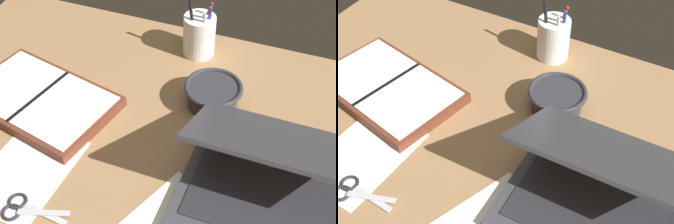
% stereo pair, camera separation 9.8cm
% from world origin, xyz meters
% --- Properties ---
extents(desk_top, '(1.40, 1.00, 0.02)m').
position_xyz_m(desk_top, '(0.00, 0.00, 0.01)').
color(desk_top, '#936D47').
rests_on(desk_top, ground).
extents(laptop, '(0.36, 0.29, 0.18)m').
position_xyz_m(laptop, '(0.21, 0.01, 0.07)').
color(laptop, '#38383D').
rests_on(laptop, desk_top).
extents(bowl, '(0.14, 0.14, 0.06)m').
position_xyz_m(bowl, '(0.03, 0.23, 0.05)').
color(bowl, '#2D2D33').
rests_on(bowl, desk_top).
extents(pen_cup, '(0.08, 0.08, 0.16)m').
position_xyz_m(pen_cup, '(-0.07, 0.40, 0.08)').
color(pen_cup, white).
rests_on(pen_cup, desk_top).
extents(planner, '(0.38, 0.28, 0.03)m').
position_xyz_m(planner, '(-0.35, 0.08, 0.03)').
color(planner, brown).
rests_on(planner, desk_top).
extents(scissors, '(0.13, 0.06, 0.01)m').
position_xyz_m(scissors, '(-0.23, -0.18, 0.02)').
color(scissors, '#B7B7BC').
rests_on(scissors, desk_top).
extents(paper_sheet_beside_planner, '(0.18, 0.25, 0.00)m').
position_xyz_m(paper_sheet_beside_planner, '(-0.27, -0.10, 0.02)').
color(paper_sheet_beside_planner, white).
rests_on(paper_sheet_beside_planner, desk_top).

